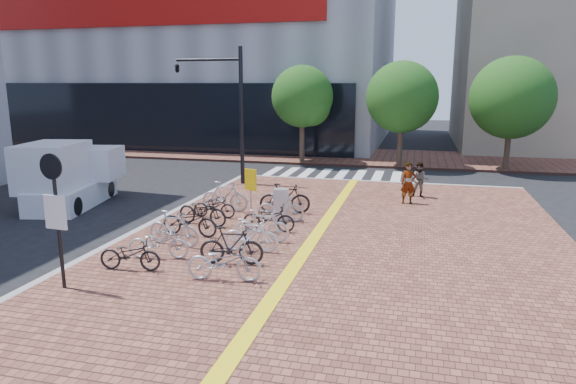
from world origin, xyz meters
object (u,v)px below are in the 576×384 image
(bike_13, at_px, (285,198))
(bike_7, at_px, (224,262))
(bike_3, at_px, (189,221))
(bike_8, at_px, (231,246))
(bike_5, at_px, (214,206))
(pedestrian_b, at_px, (420,180))
(bike_6, at_px, (225,196))
(notice_sign, at_px, (55,205))
(bike_4, at_px, (202,211))
(bike_9, at_px, (250,235))
(traffic_light_pole, at_px, (211,90))
(bike_11, at_px, (269,218))
(bike_12, at_px, (281,208))
(bike_10, at_px, (262,226))
(yellow_sign, at_px, (250,184))
(utility_box, at_px, (281,204))
(bike_0, at_px, (130,254))
(bike_2, at_px, (173,228))
(box_truck, at_px, (70,176))
(bike_1, at_px, (158,243))
(pedestrian_a, at_px, (408,183))

(bike_13, bearing_deg, bike_7, 171.10)
(bike_3, distance_m, bike_8, 3.13)
(bike_5, xyz_separation_m, pedestrian_b, (7.31, 5.38, 0.34))
(bike_6, relative_size, notice_sign, 0.58)
(bike_4, bearing_deg, bike_7, -139.95)
(bike_6, relative_size, pedestrian_b, 1.26)
(bike_9, xyz_separation_m, traffic_light_pole, (-5.22, 9.88, 4.02))
(bike_11, bearing_deg, bike_12, -6.32)
(bike_7, height_order, bike_10, bike_10)
(bike_3, distance_m, bike_12, 3.43)
(yellow_sign, bearing_deg, pedestrian_b, 40.31)
(bike_5, height_order, pedestrian_b, pedestrian_b)
(traffic_light_pole, bearing_deg, bike_6, -63.66)
(bike_8, bearing_deg, bike_11, -10.39)
(bike_12, relative_size, pedestrian_b, 1.10)
(pedestrian_b, bearing_deg, bike_5, -141.00)
(bike_12, relative_size, utility_box, 1.46)
(bike_0, bearing_deg, bike_9, -57.13)
(yellow_sign, height_order, traffic_light_pole, traffic_light_pole)
(bike_2, xyz_separation_m, bike_11, (2.37, 2.18, -0.08))
(bike_2, distance_m, yellow_sign, 3.98)
(bike_2, xyz_separation_m, bike_12, (2.42, 3.52, -0.03))
(bike_10, height_order, box_truck, box_truck)
(bike_5, bearing_deg, pedestrian_b, -54.99)
(bike_0, distance_m, bike_7, 2.69)
(bike_2, xyz_separation_m, bike_13, (2.28, 4.68, 0.04))
(bike_13, xyz_separation_m, traffic_light_pole, (-5.04, 5.22, 3.94))
(bike_0, height_order, bike_5, bike_0)
(notice_sign, height_order, traffic_light_pole, traffic_light_pole)
(bike_3, relative_size, notice_sign, 0.59)
(bike_5, xyz_separation_m, bike_8, (2.38, -4.55, 0.11))
(bike_13, xyz_separation_m, box_truck, (-9.05, -0.42, 0.54))
(pedestrian_b, bearing_deg, bike_0, -121.18)
(bike_10, xyz_separation_m, traffic_light_pole, (-5.25, 8.88, 4.01))
(pedestrian_b, height_order, notice_sign, notice_sign)
(bike_6, bearing_deg, notice_sign, 176.90)
(bike_5, distance_m, yellow_sign, 1.59)
(bike_4, height_order, yellow_sign, yellow_sign)
(bike_1, distance_m, bike_4, 3.55)
(bike_6, bearing_deg, yellow_sign, -115.80)
(pedestrian_a, bearing_deg, bike_0, -142.62)
(bike_10, height_order, pedestrian_a, pedestrian_a)
(bike_8, distance_m, yellow_sign, 5.01)
(bike_3, relative_size, bike_10, 1.13)
(bike_11, distance_m, yellow_sign, 2.07)
(pedestrian_a, bearing_deg, notice_sign, -142.09)
(pedestrian_a, xyz_separation_m, pedestrian_b, (0.47, 1.32, -0.09))
(bike_0, bearing_deg, yellow_sign, -20.70)
(bike_2, bearing_deg, bike_7, -122.91)
(notice_sign, bearing_deg, bike_3, 76.87)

